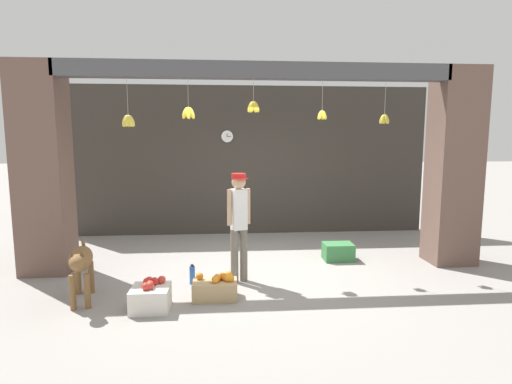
{
  "coord_description": "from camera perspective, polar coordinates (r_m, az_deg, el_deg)",
  "views": [
    {
      "loc": [
        -0.49,
        -5.9,
        2.02
      ],
      "look_at": [
        0.0,
        0.39,
        1.2
      ],
      "focal_mm": 28.0,
      "sensor_mm": 36.0,
      "label": 1
    }
  ],
  "objects": [
    {
      "name": "fruit_crate_oranges",
      "position": [
        5.28,
        -5.77,
        -13.49
      ],
      "size": [
        0.57,
        0.33,
        0.32
      ],
      "color": "tan",
      "rests_on": "ground_plane"
    },
    {
      "name": "fruit_crate_apples",
      "position": [
        5.1,
        -14.82,
        -14.23
      ],
      "size": [
        0.45,
        0.42,
        0.37
      ],
      "color": "silver",
      "rests_on": "ground_plane"
    },
    {
      "name": "storefront_awning",
      "position": [
        6.12,
        -0.01,
        16.65
      ],
      "size": [
        5.83,
        0.25,
        0.95
      ],
      "color": "#4C4C51"
    },
    {
      "name": "ground_plane",
      "position": [
        6.25,
        0.28,
        -11.42
      ],
      "size": [
        60.0,
        60.0,
        0.0
      ],
      "primitive_type": "plane",
      "color": "gray"
    },
    {
      "name": "dog",
      "position": [
        5.47,
        -23.76,
        -9.14
      ],
      "size": [
        0.42,
        0.98,
        0.75
      ],
      "rotation": [
        0.0,
        0.0,
        -1.34
      ],
      "color": "brown",
      "rests_on": "ground_plane"
    },
    {
      "name": "wall_clock",
      "position": [
        8.49,
        -4.14,
        7.93
      ],
      "size": [
        0.26,
        0.03,
        0.26
      ],
      "color": "black"
    },
    {
      "name": "shop_pillar_left",
      "position": [
        6.79,
        -28.15,
        2.8
      ],
      "size": [
        0.7,
        0.6,
        3.15
      ],
      "primitive_type": "cube",
      "color": "brown",
      "rests_on": "ground_plane"
    },
    {
      "name": "shop_back_wall",
      "position": [
        8.59,
        -1.18,
        4.47
      ],
      "size": [
        7.73,
        0.12,
        3.15
      ],
      "primitive_type": "cube",
      "color": "#38332D",
      "rests_on": "ground_plane"
    },
    {
      "name": "shop_pillar_right",
      "position": [
        7.23,
        26.41,
        3.13
      ],
      "size": [
        0.7,
        0.6,
        3.15
      ],
      "primitive_type": "cube",
      "color": "brown",
      "rests_on": "ground_plane"
    },
    {
      "name": "produce_box_green",
      "position": [
        6.97,
        11.64,
        -8.35
      ],
      "size": [
        0.49,
        0.36,
        0.29
      ],
      "primitive_type": "cube",
      "color": "#387A42",
      "rests_on": "ground_plane"
    },
    {
      "name": "water_bottle",
      "position": [
        5.82,
        -9.09,
        -11.6
      ],
      "size": [
        0.08,
        0.08,
        0.28
      ],
      "color": "#2D60AD",
      "rests_on": "ground_plane"
    },
    {
      "name": "shopkeeper",
      "position": [
        5.65,
        -2.46,
        -3.96
      ],
      "size": [
        0.33,
        0.29,
        1.56
      ],
      "rotation": [
        0.0,
        0.0,
        3.47
      ],
      "color": "#6B665B",
      "rests_on": "ground_plane"
    }
  ]
}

